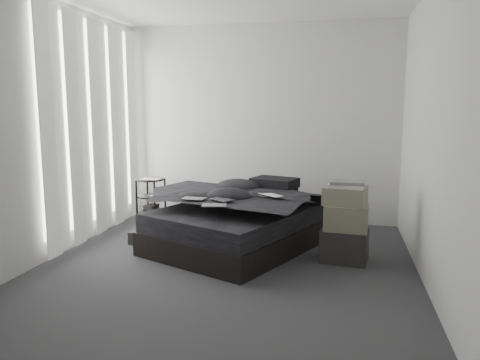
% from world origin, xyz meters
% --- Properties ---
extents(floor, '(3.60, 4.20, 0.01)m').
position_xyz_m(floor, '(0.00, 0.00, 0.00)').
color(floor, '#363538').
rests_on(floor, ground).
extents(wall_back, '(3.60, 0.01, 2.60)m').
position_xyz_m(wall_back, '(0.00, 2.10, 1.30)').
color(wall_back, silver).
rests_on(wall_back, ground).
extents(wall_front, '(3.60, 0.01, 2.60)m').
position_xyz_m(wall_front, '(0.00, -2.10, 1.30)').
color(wall_front, silver).
rests_on(wall_front, ground).
extents(wall_left, '(0.01, 4.20, 2.60)m').
position_xyz_m(wall_left, '(-1.80, 0.00, 1.30)').
color(wall_left, silver).
rests_on(wall_left, ground).
extents(wall_right, '(0.01, 4.20, 2.60)m').
position_xyz_m(wall_right, '(1.80, 0.00, 1.30)').
color(wall_right, silver).
rests_on(wall_right, ground).
extents(window_left, '(0.02, 2.00, 2.30)m').
position_xyz_m(window_left, '(-1.78, 0.90, 1.35)').
color(window_left, white).
rests_on(window_left, wall_left).
extents(curtain_left, '(0.06, 2.12, 2.48)m').
position_xyz_m(curtain_left, '(-1.73, 0.90, 1.28)').
color(curtain_left, white).
rests_on(curtain_left, wall_left).
extents(bed, '(2.01, 2.24, 0.25)m').
position_xyz_m(bed, '(-0.01, 0.82, 0.12)').
color(bed, black).
rests_on(bed, floor).
extents(mattress, '(1.94, 2.17, 0.20)m').
position_xyz_m(mattress, '(-0.01, 0.82, 0.35)').
color(mattress, black).
rests_on(mattress, bed).
extents(duvet, '(1.87, 1.98, 0.21)m').
position_xyz_m(duvet, '(-0.03, 0.78, 0.55)').
color(duvet, black).
rests_on(duvet, mattress).
extents(pillow_lower, '(0.66, 0.57, 0.12)m').
position_xyz_m(pillow_lower, '(0.24, 1.49, 0.51)').
color(pillow_lower, black).
rests_on(pillow_lower, mattress).
extents(pillow_upper, '(0.60, 0.50, 0.12)m').
position_xyz_m(pillow_upper, '(0.29, 1.45, 0.63)').
color(pillow_upper, black).
rests_on(pillow_upper, pillow_lower).
extents(laptop, '(0.34, 0.34, 0.02)m').
position_xyz_m(laptop, '(0.31, 0.72, 0.67)').
color(laptop, silver).
rests_on(laptop, duvet).
extents(comic_a, '(0.24, 0.16, 0.01)m').
position_xyz_m(comic_a, '(-0.42, 0.46, 0.66)').
color(comic_a, black).
rests_on(comic_a, duvet).
extents(comic_b, '(0.28, 0.26, 0.01)m').
position_xyz_m(comic_b, '(-0.12, 0.48, 0.67)').
color(comic_b, black).
rests_on(comic_b, duvet).
extents(comic_c, '(0.26, 0.19, 0.01)m').
position_xyz_m(comic_c, '(-0.12, 0.19, 0.67)').
color(comic_c, black).
rests_on(comic_c, duvet).
extents(side_stand, '(0.39, 0.39, 0.63)m').
position_xyz_m(side_stand, '(-1.27, 1.36, 0.31)').
color(side_stand, black).
rests_on(side_stand, floor).
extents(papers, '(0.25, 0.19, 0.01)m').
position_xyz_m(papers, '(-1.27, 1.35, 0.63)').
color(papers, white).
rests_on(papers, side_stand).
extents(floor_books, '(0.16, 0.20, 0.13)m').
position_xyz_m(floor_books, '(-1.19, 0.71, 0.07)').
color(floor_books, black).
rests_on(floor_books, floor).
extents(box_lower, '(0.49, 0.41, 0.33)m').
position_xyz_m(box_lower, '(1.12, 0.57, 0.16)').
color(box_lower, black).
rests_on(box_lower, floor).
extents(box_mid, '(0.44, 0.36, 0.25)m').
position_xyz_m(box_mid, '(1.13, 0.55, 0.45)').
color(box_mid, '#686552').
rests_on(box_mid, box_lower).
extents(box_upper, '(0.45, 0.39, 0.17)m').
position_xyz_m(box_upper, '(1.11, 0.57, 0.67)').
color(box_upper, '#686552').
rests_on(box_upper, box_mid).
extents(art_book_white, '(0.37, 0.32, 0.03)m').
position_xyz_m(art_book_white, '(1.12, 0.57, 0.77)').
color(art_book_white, silver).
rests_on(art_book_white, box_upper).
extents(art_book_snake, '(0.34, 0.27, 0.03)m').
position_xyz_m(art_book_snake, '(1.13, 0.55, 0.80)').
color(art_book_snake, silver).
rests_on(art_book_snake, art_book_white).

